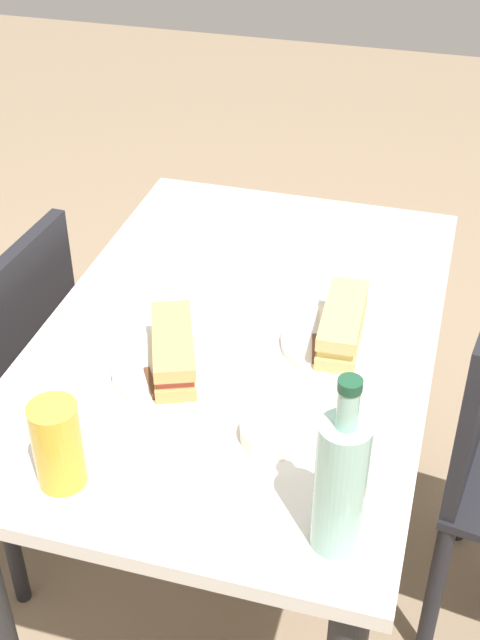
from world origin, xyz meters
TOP-DOWN VIEW (x-y plane):
  - ground_plane at (0.00, 0.00)m, footprint 8.00×8.00m
  - dining_table at (0.00, 0.00)m, footprint 1.12×0.73m
  - plate_near at (0.00, -0.19)m, footprint 0.22×0.22m
  - baguette_sandwich_near at (0.00, -0.19)m, footprint 0.21×0.08m
  - knife_near at (-0.01, -0.15)m, footprint 0.18×0.05m
  - plate_far at (-0.16, 0.08)m, footprint 0.22×0.22m
  - baguette_sandwich_far at (-0.16, 0.08)m, footprint 0.21×0.14m
  - knife_far at (-0.18, 0.12)m, footprint 0.16×0.10m
  - water_bottle at (-0.45, -0.27)m, footprint 0.07×0.07m
  - beer_glass at (-0.45, 0.15)m, footprint 0.07×0.07m
  - olive_bowl at (-0.28, -0.13)m, footprint 0.10×0.10m

SIDE VIEW (x-z plane):
  - ground_plane at x=0.00m, z-range 0.00..0.00m
  - dining_table at x=0.00m, z-range 0.25..0.99m
  - plate_near at x=0.00m, z-range 0.74..0.76m
  - plate_far at x=-0.16m, z-range 0.74..0.76m
  - olive_bowl at x=-0.28m, z-range 0.74..0.77m
  - knife_near at x=-0.01m, z-range 0.76..0.77m
  - knife_far at x=-0.18m, z-range 0.76..0.77m
  - baguette_sandwich_far at x=-0.16m, z-range 0.76..0.83m
  - baguette_sandwich_near at x=0.00m, z-range 0.76..0.83m
  - beer_glass at x=-0.45m, z-range 0.74..0.89m
  - water_bottle at x=-0.45m, z-range 0.71..1.01m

